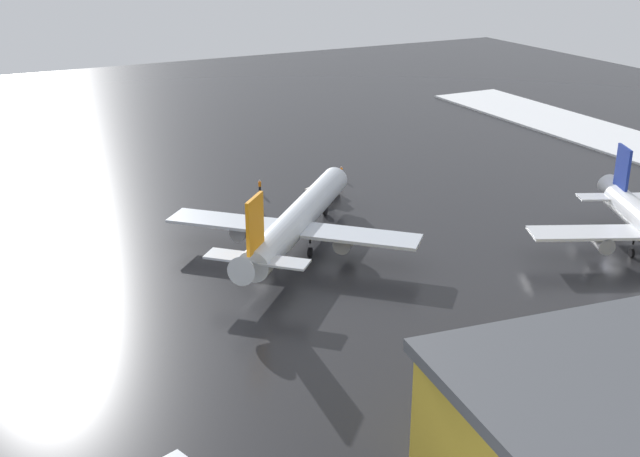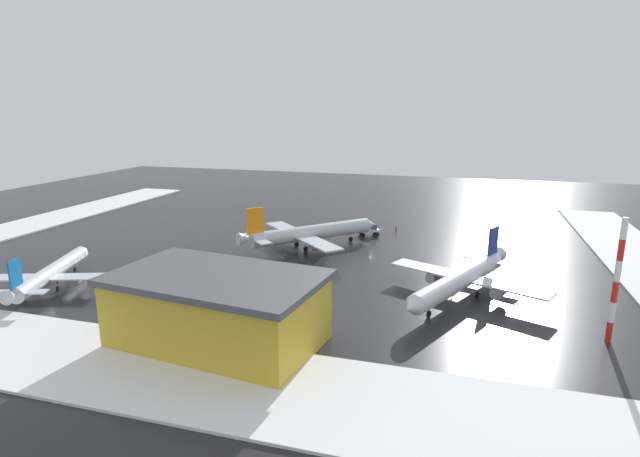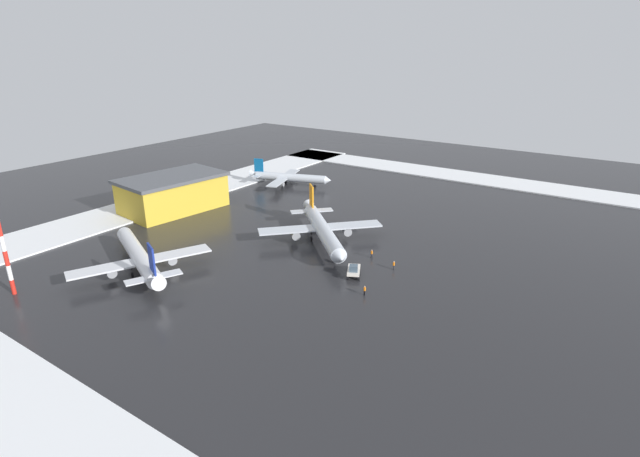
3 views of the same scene
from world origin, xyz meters
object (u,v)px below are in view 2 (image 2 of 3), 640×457
object	(u,v)px
airplane_distant_tail	(462,279)
ground_crew_by_nose_gear	(329,230)
airplane_foreground_jet	(309,233)
pushback_tug	(370,230)
ground_crew_beside_wing	(346,225)
ground_crew_near_tug	(396,227)
antenna_mast	(616,281)
airplane_parked_portside	(51,273)
cargo_hangar	(218,309)

from	to	relation	value
airplane_distant_tail	ground_crew_by_nose_gear	world-z (taller)	airplane_distant_tail
airplane_foreground_jet	pushback_tug	world-z (taller)	airplane_foreground_jet
ground_crew_beside_wing	ground_crew_near_tug	size ratio (longest dim) A/B	1.00
pushback_tug	ground_crew_beside_wing	world-z (taller)	pushback_tug
ground_crew_by_nose_gear	antenna_mast	size ratio (longest dim) A/B	0.11
ground_crew_by_nose_gear	ground_crew_beside_wing	size ratio (longest dim) A/B	1.00
airplane_parked_portside	ground_crew_near_tug	size ratio (longest dim) A/B	14.49
antenna_mast	pushback_tug	bearing A→B (deg)	131.04
airplane_distant_tail	ground_crew_by_nose_gear	size ratio (longest dim) A/B	16.73
airplane_parked_portside	ground_crew_near_tug	world-z (taller)	airplane_parked_portside
airplane_distant_tail	cargo_hangar	xyz separation A→B (m)	(-28.05, -23.79, 1.46)
airplane_foreground_jet	airplane_parked_portside	xyz separation A→B (m)	(-32.31, -34.02, -0.64)
pushback_tug	antenna_mast	size ratio (longest dim) A/B	0.33
airplane_distant_tail	antenna_mast	size ratio (longest dim) A/B	1.83
airplane_distant_tail	ground_crew_near_tug	size ratio (longest dim) A/B	16.73
ground_crew_near_tug	antenna_mast	world-z (taller)	antenna_mast
cargo_hangar	antenna_mast	bearing A→B (deg)	23.59
ground_crew_beside_wing	ground_crew_near_tug	xyz separation A→B (m)	(11.88, 0.54, 0.00)
airplane_foreground_jet	ground_crew_beside_wing	world-z (taller)	airplane_foreground_jet
ground_crew_near_tug	ground_crew_by_nose_gear	bearing A→B (deg)	35.18
pushback_tug	ground_crew_by_nose_gear	size ratio (longest dim) A/B	2.98
pushback_tug	ground_crew_near_tug	world-z (taller)	pushback_tug
airplane_foreground_jet	airplane_distant_tail	world-z (taller)	airplane_foreground_jet
airplane_parked_portside	ground_crew_near_tug	xyz separation A→B (m)	(47.51, 52.84, -1.53)
ground_crew_by_nose_gear	antenna_mast	distance (m)	63.81
ground_crew_by_nose_gear	ground_crew_beside_wing	xyz separation A→B (m)	(2.50, 6.03, 0.00)
airplane_distant_tail	antenna_mast	xyz separation A→B (m)	(17.72, -10.06, 4.84)
airplane_parked_portside	pushback_tug	distance (m)	63.78
ground_crew_by_nose_gear	airplane_distant_tail	bearing A→B (deg)	105.83
airplane_distant_tail	ground_crew_beside_wing	size ratio (longest dim) A/B	16.73
airplane_foreground_jet	ground_crew_beside_wing	size ratio (longest dim) A/B	14.89
airplane_foreground_jet	airplane_parked_portside	size ratio (longest dim) A/B	1.03
airplane_distant_tail	ground_crew_near_tug	distance (m)	41.73
airplane_parked_portside	pushback_tug	bearing A→B (deg)	-60.12
airplane_parked_portside	ground_crew_by_nose_gear	bearing A→B (deg)	-54.08
ground_crew_by_nose_gear	cargo_hangar	xyz separation A→B (m)	(1.51, -56.04, 3.47)
ground_crew_beside_wing	antenna_mast	bearing A→B (deg)	-163.43
airplane_parked_portside	antenna_mast	bearing A→B (deg)	-105.65
airplane_foreground_jet	antenna_mast	world-z (taller)	antenna_mast
airplane_parked_portside	ground_crew_by_nose_gear	distance (m)	56.93
ground_crew_beside_wing	ground_crew_near_tug	bearing A→B (deg)	-113.63
airplane_parked_portside	ground_crew_beside_wing	xyz separation A→B (m)	(35.63, 52.30, -1.53)
ground_crew_by_nose_gear	ground_crew_near_tug	size ratio (longest dim) A/B	1.00
ground_crew_near_tug	airplane_foreground_jet	bearing A→B (deg)	61.72
airplane_distant_tail	ground_crew_near_tug	xyz separation A→B (m)	(-15.18, 38.82, -2.01)
ground_crew_near_tug	antenna_mast	xyz separation A→B (m)	(32.90, -48.88, 6.85)
ground_crew_beside_wing	pushback_tug	bearing A→B (deg)	-150.79
airplane_parked_portside	ground_crew_by_nose_gear	xyz separation A→B (m)	(33.13, 46.28, -1.53)
pushback_tug	ground_crew_by_nose_gear	xyz separation A→B (m)	(-9.25, -1.38, -0.31)
airplane_distant_tail	ground_crew_beside_wing	world-z (taller)	airplane_distant_tail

